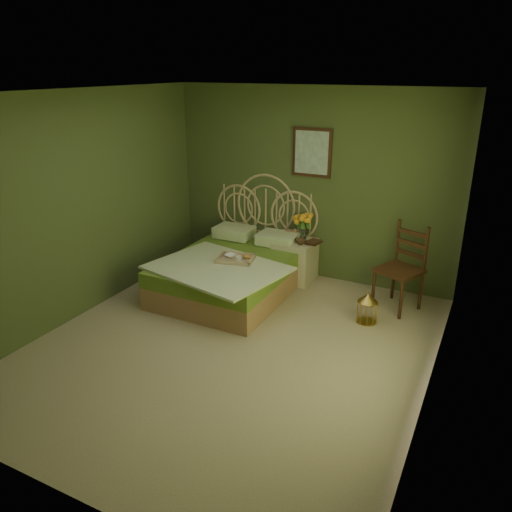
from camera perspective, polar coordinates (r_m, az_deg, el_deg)
The scene contains 14 objects.
floor at distance 5.45m, azimuth -2.81°, elevation -10.29°, with size 4.50×4.50×0.00m, color tan.
ceiling at distance 4.67m, azimuth -3.39°, elevation 18.14°, with size 4.50×4.50×0.00m, color silver.
wall_back at distance 6.88m, azimuth 6.28°, elevation 8.02°, with size 4.00×4.00×0.00m, color #47552D.
wall_left at distance 6.11m, azimuth -19.68°, elevation 5.26°, with size 4.50×4.50×0.00m, color #47552D.
wall_right at distance 4.34m, azimuth 20.60°, elevation -1.07°, with size 4.50×4.50×0.00m, color #47552D.
wall_art at distance 6.77m, azimuth 6.41°, elevation 11.68°, with size 0.54×0.04×0.64m.
bed at distance 6.62m, azimuth -2.49°, elevation -1.46°, with size 1.77×2.23×1.38m.
nightstand at distance 6.95m, azimuth 4.55°, elevation 0.09°, with size 0.52×0.52×1.00m.
chair at distance 6.33m, azimuth 16.28°, elevation -0.61°, with size 0.62×0.62×1.06m.
birdcage at distance 5.99m, azimuth 12.57°, elevation -5.87°, with size 0.24×0.24×0.36m.
book_lower at distance 6.83m, azimuth 5.98°, elevation 1.65°, with size 0.17×0.23×0.02m, color #381E0F.
book_upper at distance 6.82m, azimuth 5.99°, elevation 1.80°, with size 0.16×0.22×0.02m, color #472819.
cereal_bowl at distance 6.38m, azimuth -2.95°, elevation 0.04°, with size 0.14×0.14×0.03m, color white.
coffee_cup at distance 6.20m, azimuth -2.00°, elevation -0.36°, with size 0.08×0.08×0.08m, color white.
Camera 1 is at (2.32, -4.04, 2.83)m, focal length 35.00 mm.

